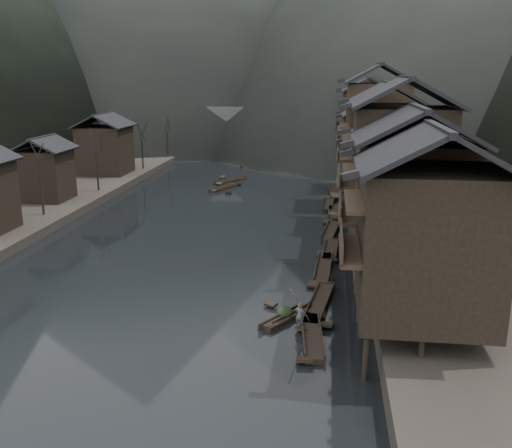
# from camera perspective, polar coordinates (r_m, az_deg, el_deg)

# --- Properties ---
(water) EXTENTS (300.00, 300.00, 0.00)m
(water) POSITION_cam_1_polar(r_m,az_deg,el_deg) (42.22, -9.75, -6.69)
(water) COLOR black
(water) RESTS_ON ground
(right_bank) EXTENTS (40.00, 200.00, 1.80)m
(right_bank) POSITION_cam_1_polar(r_m,az_deg,el_deg) (82.03, 23.60, 3.54)
(right_bank) COLOR #2D2823
(right_bank) RESTS_ON ground
(left_bank) EXTENTS (40.00, 200.00, 1.20)m
(left_bank) POSITION_cam_1_polar(r_m,az_deg,el_deg) (91.78, -23.60, 4.45)
(left_bank) COLOR #2D2823
(left_bank) RESTS_ON ground
(stilt_houses) EXTENTS (9.00, 67.60, 16.56)m
(stilt_houses) POSITION_cam_1_polar(r_m,az_deg,el_deg) (57.56, 12.74, 8.09)
(stilt_houses) COLOR black
(stilt_houses) RESTS_ON ground
(left_houses) EXTENTS (8.10, 53.20, 8.73)m
(left_houses) POSITION_cam_1_polar(r_m,az_deg,el_deg) (66.80, -21.93, 5.50)
(left_houses) COLOR black
(left_houses) RESTS_ON left_bank
(bare_trees) EXTENTS (3.91, 73.37, 7.82)m
(bare_trees) POSITION_cam_1_polar(r_m,az_deg,el_deg) (65.34, -19.16, 6.16)
(bare_trees) COLOR black
(bare_trees) RESTS_ON left_bank
(moored_sampans) EXTENTS (3.07, 49.76, 0.47)m
(moored_sampans) POSITION_cam_1_polar(r_m,az_deg,el_deg) (54.47, 7.22, -1.37)
(moored_sampans) COLOR black
(moored_sampans) RESTS_ON water
(midriver_boats) EXTENTS (5.44, 35.52, 0.45)m
(midriver_boats) POSITION_cam_1_polar(r_m,az_deg,el_deg) (90.27, -1.45, 5.29)
(midriver_boats) COLOR black
(midriver_boats) RESTS_ON water
(stone_bridge) EXTENTS (40.00, 6.00, 9.00)m
(stone_bridge) POSITION_cam_1_polar(r_m,az_deg,el_deg) (110.54, 1.16, 9.65)
(stone_bridge) COLOR #4C4C4F
(stone_bridge) RESTS_ON ground
(hero_sampan) EXTENTS (3.36, 4.57, 0.43)m
(hero_sampan) POSITION_cam_1_polar(r_m,az_deg,el_deg) (37.26, 3.04, -9.19)
(hero_sampan) COLOR black
(hero_sampan) RESTS_ON water
(cargo_heap) EXTENTS (1.08, 1.41, 0.65)m
(cargo_heap) POSITION_cam_1_polar(r_m,az_deg,el_deg) (37.21, 2.89, -8.28)
(cargo_heap) COLOR black
(cargo_heap) RESTS_ON hero_sampan
(boatman) EXTENTS (0.66, 0.51, 1.58)m
(boatman) POSITION_cam_1_polar(r_m,az_deg,el_deg) (35.48, 4.40, -8.69)
(boatman) COLOR #5E5F61
(boatman) RESTS_ON hero_sampan
(bamboo_pole) EXTENTS (1.52, 2.45, 3.62)m
(bamboo_pole) POSITION_cam_1_polar(r_m,az_deg,el_deg) (34.50, 4.82, -4.75)
(bamboo_pole) COLOR #8C7A51
(bamboo_pole) RESTS_ON boatman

